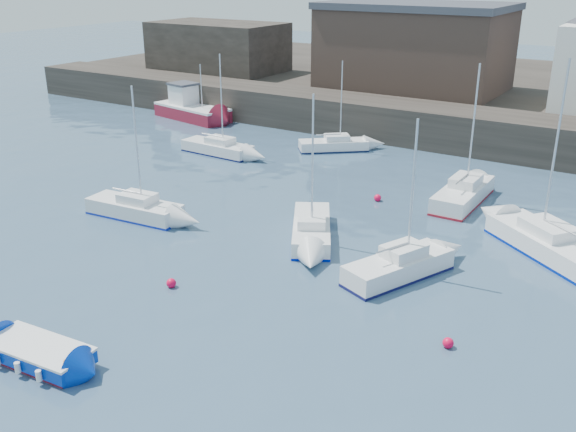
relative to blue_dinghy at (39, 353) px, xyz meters
The scene contains 17 objects.
water 2.73m from the blue_dinghy, 47.87° to the left, with size 220.00×220.00×0.00m, color #2D4760.
quay_wall 37.06m from the blue_dinghy, 87.20° to the left, with size 90.00×5.00×3.00m, color #28231E.
land_strip 55.04m from the blue_dinghy, 88.12° to the left, with size 90.00×32.00×2.80m, color #28231E.
warehouse 45.62m from the blue_dinghy, 95.32° to the left, with size 16.40×10.40×7.60m.
bldg_west 51.44m from the blue_dinghy, 120.76° to the left, with size 14.00×8.00×5.00m.
blue_dinghy is the anchor object (origin of this frame).
fishing_boat 39.81m from the blue_dinghy, 122.57° to the left, with size 8.27×4.34×5.21m.
sailboat_a 14.51m from the blue_dinghy, 121.34° to the left, with size 5.96×2.37×7.57m.
sailboat_b 15.45m from the blue_dinghy, 80.71° to the left, with size 4.67×6.19×7.76m.
sailboat_c 15.76m from the blue_dinghy, 58.40° to the left, with size 3.81×5.89×7.41m.
sailboat_d 24.00m from the blue_dinghy, 55.28° to the left, with size 7.41×6.48×9.58m.
sailboat_e 27.93m from the blue_dinghy, 114.86° to the left, with size 5.93×2.10×7.54m.
sailboat_f 25.94m from the blue_dinghy, 73.07° to the left, with size 2.04×6.38×8.29m.
sailboat_h 31.38m from the blue_dinghy, 98.72° to the left, with size 5.19×4.73×6.87m.
buoy_near 7.03m from the blue_dinghy, 89.82° to the left, with size 0.44×0.44×0.44m, color #F20939.
buoy_mid 15.14m from the blue_dinghy, 36.32° to the left, with size 0.43×0.43×0.43m, color #F20939.
buoy_far 22.53m from the blue_dinghy, 82.21° to the left, with size 0.44×0.44×0.44m, color #F20939.
Camera 1 is at (16.40, -13.86, 13.55)m, focal length 40.00 mm.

